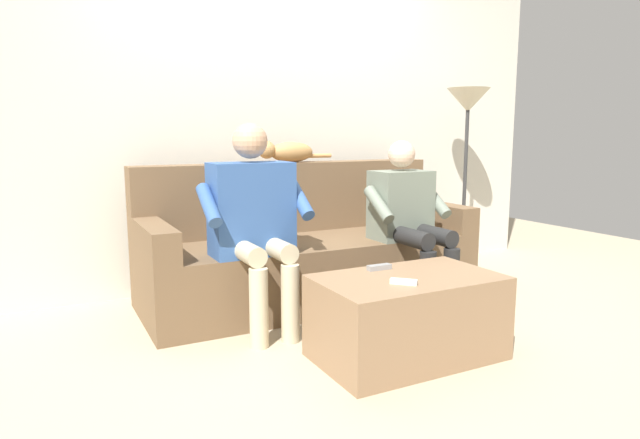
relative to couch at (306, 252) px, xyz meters
name	(u,v)px	position (x,y,z in m)	size (l,w,h in m)	color
ground_plane	(365,332)	(0.00, 0.76, -0.32)	(8.00, 8.00, 0.00)	tan
back_wall	(272,95)	(0.00, -0.56, 1.08)	(4.88, 0.06, 2.79)	beige
couch	(306,252)	(0.00, 0.00, 0.00)	(2.19, 0.84, 0.91)	brown
coffee_table	(407,317)	(0.00, 1.15, -0.11)	(0.90, 0.54, 0.42)	#8C6B4C
person_left_seated	(408,214)	(-0.52, 0.44, 0.28)	(0.52, 0.59, 1.07)	slate
person_right_seated	(255,215)	(0.52, 0.41, 0.34)	(0.61, 0.50, 1.17)	#335693
cat_on_backrest	(287,152)	(0.02, -0.26, 0.67)	(0.56, 0.14, 0.16)	#B7844C
remote_white	(404,282)	(0.10, 1.26, 0.11)	(0.13, 0.04, 0.02)	white
remote_gray	(379,267)	(0.05, 0.97, 0.11)	(0.13, 0.04, 0.03)	gray
floor_lamp	(468,113)	(-1.52, -0.15, 0.96)	(0.34, 0.34, 1.47)	#2D2D2D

